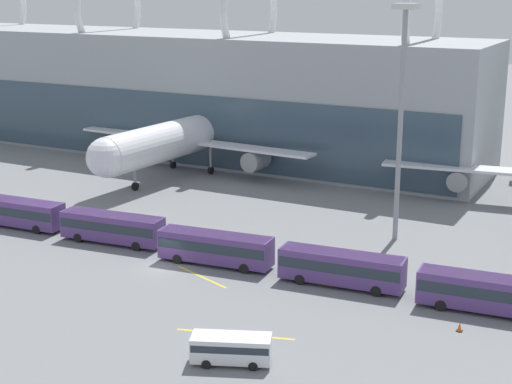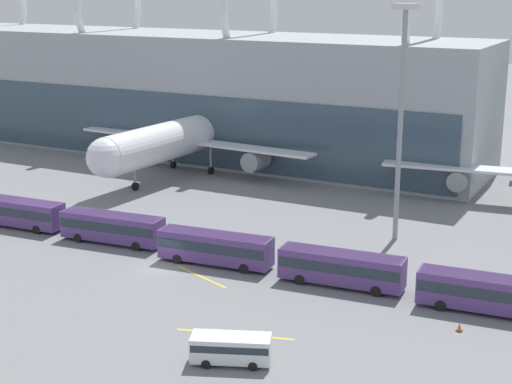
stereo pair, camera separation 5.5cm
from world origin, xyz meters
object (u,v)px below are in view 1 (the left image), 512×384
Objects in this scene: floodlight_mast at (402,92)px; airliner_at_gate_near at (187,137)px; shuttle_bus_0 at (17,211)px; traffic_cone_1 at (460,327)px; service_van_foreground at (231,347)px; shuttle_bus_2 at (215,246)px; shuttle_bus_1 at (112,226)px; shuttle_bus_4 at (487,291)px; shuttle_bus_3 at (342,267)px.

airliner_at_gate_near is at bearing 157.16° from floodlight_mast.
shuttle_bus_0 is 0.47× the size of floodlight_mast.
shuttle_bus_0 reaches higher than traffic_cone_1.
shuttle_bus_0 is 1.88× the size of service_van_foreground.
shuttle_bus_2 is 25.82m from traffic_cone_1.
floodlight_mast reaches higher than airliner_at_gate_near.
shuttle_bus_2 is (26.53, -0.09, 0.00)m from shuttle_bus_0.
service_van_foreground is 19.18m from traffic_cone_1.
shuttle_bus_0 is (-2.88, -31.60, -3.55)m from airliner_at_gate_near.
airliner_at_gate_near is at bearing 103.34° from service_van_foreground.
floodlight_mast reaches higher than shuttle_bus_1.
shuttle_bus_0 is at bearing 175.76° from shuttle_bus_4.
shuttle_bus_4 reaches higher than service_van_foreground.
shuttle_bus_4 is at bearing -4.33° from shuttle_bus_3.
floodlight_mast is at bearing 17.99° from shuttle_bus_0.
airliner_at_gate_near is 3.39× the size of shuttle_bus_3.
shuttle_bus_2 is at bearing -129.78° from floodlight_mast.
airliner_at_gate_near reaches higher than shuttle_bus_2.
traffic_cone_1 is (-1.08, -4.84, -1.53)m from shuttle_bus_4.
shuttle_bus_2 is 25.41m from floodlight_mast.
traffic_cone_1 is (38.71, -4.69, -1.53)m from shuttle_bus_1.
shuttle_bus_3 is (36.91, -31.13, -3.55)m from airliner_at_gate_near.
shuttle_bus_3 is at bearing -3.17° from shuttle_bus_0.
floodlight_mast reaches higher than shuttle_bus_3.
shuttle_bus_1 is 34.05m from floodlight_mast.
shuttle_bus_1 is 39.02m from traffic_cone_1.
floodlight_mast is (1.63, 33.65, 15.00)m from service_van_foreground.
shuttle_bus_1 is at bearing 175.05° from shuttle_bus_3.
shuttle_bus_0 is 1.00× the size of shuttle_bus_3.
shuttle_bus_2 is at bearing -8.02° from shuttle_bus_1.
shuttle_bus_0 is 15.43× the size of traffic_cone_1.
traffic_cone_1 is at bearing 57.73° from airliner_at_gate_near.
shuttle_bus_4 is (13.26, 0.15, 0.00)m from shuttle_bus_3.
shuttle_bus_2 is 15.50× the size of traffic_cone_1.
airliner_at_gate_near is 52.48× the size of traffic_cone_1.
airliner_at_gate_near is 31.93m from shuttle_bus_0.
shuttle_bus_4 is 1.89× the size of service_van_foreground.
floodlight_mast is at bearing 64.85° from service_van_foreground.
floodlight_mast reaches higher than shuttle_bus_4.
floodlight_mast is (13.40, 16.10, 14.39)m from shuttle_bus_2.
airliner_at_gate_near is at bearing 134.89° from shuttle_bus_3.
shuttle_bus_4 is at bearing -4.33° from shuttle_bus_2.
shuttle_bus_1 is at bearing 121.73° from service_van_foreground.
airliner_at_gate_near reaches higher than service_van_foreground.
shuttle_bus_1 is 1.00× the size of shuttle_bus_4.
shuttle_bus_0 and shuttle_bus_1 have the same top height.
shuttle_bus_4 is 23.49m from service_van_foreground.
shuttle_bus_1 is at bearing -1.83° from shuttle_bus_0.
traffic_cone_1 is (12.04, -20.23, -15.92)m from floodlight_mast.
shuttle_bus_3 is 15.47× the size of traffic_cone_1.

